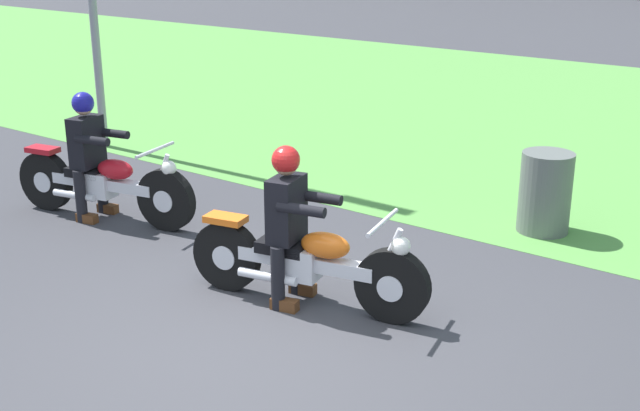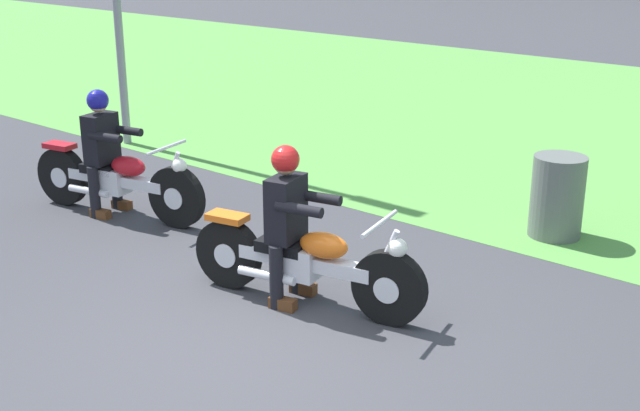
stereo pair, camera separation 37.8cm
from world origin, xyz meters
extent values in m
plane|color=#38383D|center=(0.00, 0.00, 0.00)|extent=(120.00, 120.00, 0.00)
cylinder|color=black|center=(0.63, 1.11, 0.32)|extent=(0.65, 0.25, 0.64)
cylinder|color=silver|center=(0.63, 1.11, 0.32)|extent=(0.25, 0.18, 0.22)
cylinder|color=black|center=(-0.90, 0.78, 0.32)|extent=(0.65, 0.25, 0.64)
cylinder|color=silver|center=(-0.90, 0.78, 0.32)|extent=(0.25, 0.18, 0.22)
cube|color=silver|center=(-0.13, 0.94, 0.40)|extent=(1.26, 0.40, 0.12)
cube|color=silver|center=(-0.18, 0.93, 0.38)|extent=(0.36, 0.30, 0.28)
ellipsoid|color=orange|center=(0.04, 0.98, 0.58)|extent=(0.48, 0.33, 0.22)
cube|color=black|center=(-0.35, 0.90, 0.50)|extent=(0.48, 0.33, 0.10)
cube|color=orange|center=(-0.90, 0.78, 0.67)|extent=(0.39, 0.27, 0.06)
cylinder|color=silver|center=(0.58, 1.10, 0.57)|extent=(0.26, 0.10, 0.53)
cylinder|color=silver|center=(0.53, 1.09, 0.86)|extent=(0.17, 0.65, 0.04)
sphere|color=white|center=(0.69, 1.12, 0.68)|extent=(0.16, 0.16, 0.16)
cylinder|color=silver|center=(-0.40, 0.74, 0.26)|extent=(0.55, 0.19, 0.08)
cylinder|color=black|center=(-0.35, 1.08, 0.28)|extent=(0.12, 0.12, 0.57)
cube|color=#593319|center=(-0.29, 1.09, 0.05)|extent=(0.26, 0.15, 0.10)
cylinder|color=black|center=(-0.27, 0.73, 0.28)|extent=(0.12, 0.12, 0.57)
cube|color=#593319|center=(-0.21, 0.74, 0.05)|extent=(0.26, 0.15, 0.10)
cube|color=black|center=(-0.31, 0.91, 0.85)|extent=(0.29, 0.42, 0.56)
cylinder|color=black|center=(-0.13, 1.12, 0.93)|extent=(0.43, 0.18, 0.09)
cylinder|color=black|center=(-0.06, 0.79, 0.93)|extent=(0.43, 0.18, 0.09)
sphere|color=tan|center=(-0.31, 0.91, 1.25)|extent=(0.20, 0.20, 0.20)
sphere|color=#B21919|center=(-0.31, 0.91, 1.28)|extent=(0.24, 0.24, 0.24)
cylinder|color=black|center=(-2.45, 1.50, 0.34)|extent=(0.69, 0.26, 0.68)
cylinder|color=silver|center=(-2.45, 1.50, 0.34)|extent=(0.26, 0.19, 0.24)
cylinder|color=black|center=(-4.06, 1.16, 0.34)|extent=(0.69, 0.26, 0.68)
cylinder|color=silver|center=(-4.06, 1.16, 0.34)|extent=(0.26, 0.19, 0.24)
cube|color=silver|center=(-3.25, 1.33, 0.42)|extent=(1.32, 0.41, 0.12)
cube|color=silver|center=(-3.30, 1.32, 0.40)|extent=(0.36, 0.30, 0.28)
ellipsoid|color=#B2141E|center=(-3.08, 1.37, 0.60)|extent=(0.48, 0.33, 0.22)
cube|color=black|center=(-3.47, 1.28, 0.52)|extent=(0.48, 0.33, 0.10)
cube|color=#B2141E|center=(-4.06, 1.16, 0.71)|extent=(0.39, 0.27, 0.06)
cylinder|color=silver|center=(-2.50, 1.49, 0.59)|extent=(0.26, 0.10, 0.53)
cylinder|color=silver|center=(-2.54, 1.48, 0.88)|extent=(0.17, 0.65, 0.04)
sphere|color=white|center=(-2.39, 1.51, 0.70)|extent=(0.16, 0.16, 0.16)
cylinder|color=silver|center=(-3.52, 1.13, 0.28)|extent=(0.55, 0.19, 0.08)
cylinder|color=black|center=(-3.46, 1.47, 0.29)|extent=(0.12, 0.12, 0.59)
cube|color=#593319|center=(-3.41, 1.48, 0.05)|extent=(0.26, 0.15, 0.10)
cylinder|color=black|center=(-3.39, 1.12, 0.29)|extent=(0.12, 0.12, 0.59)
cube|color=#593319|center=(-3.33, 1.13, 0.05)|extent=(0.26, 0.15, 0.10)
cube|color=black|center=(-3.43, 1.29, 0.87)|extent=(0.29, 0.42, 0.56)
cylinder|color=black|center=(-3.25, 1.50, 0.95)|extent=(0.43, 0.18, 0.09)
cylinder|color=black|center=(-3.18, 1.17, 0.95)|extent=(0.43, 0.18, 0.09)
sphere|color=#D8A884|center=(-3.43, 1.29, 1.27)|extent=(0.20, 0.20, 0.20)
sphere|color=navy|center=(-3.43, 1.29, 1.30)|extent=(0.24, 0.24, 0.24)
cylinder|color=#595E5B|center=(0.81, 3.87, 0.43)|extent=(0.55, 0.55, 0.87)
camera|label=1|loc=(3.82, -4.18, 3.14)|focal=46.17mm
camera|label=2|loc=(4.12, -3.95, 3.14)|focal=46.17mm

